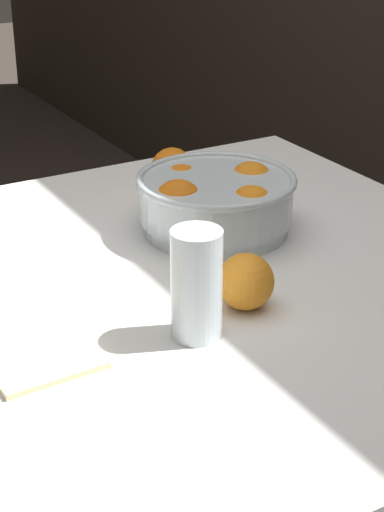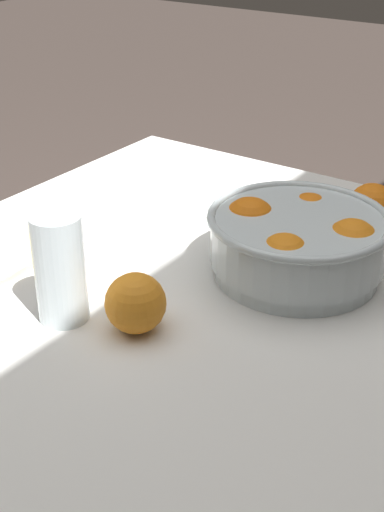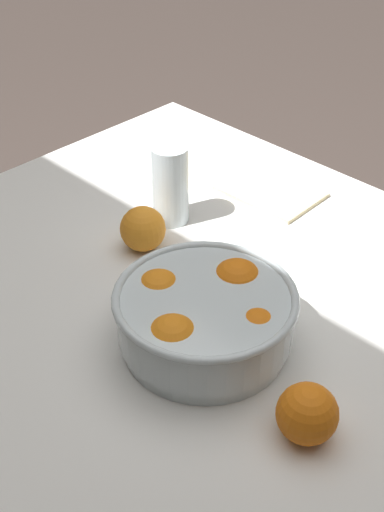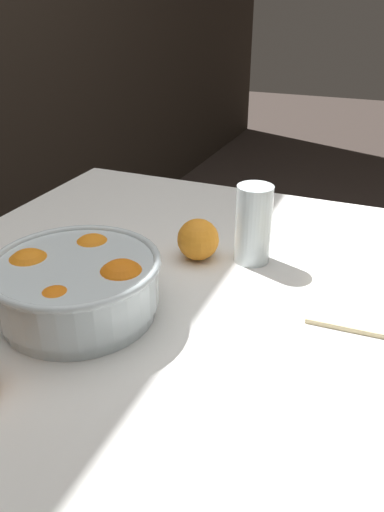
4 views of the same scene
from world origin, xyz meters
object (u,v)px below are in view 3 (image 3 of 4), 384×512
(fruit_bowl, at_px, (205,316))
(juice_glass, at_px, (170,189))
(orange_loose_near_bowl, at_px, (307,414))
(orange_loose_front, at_px, (143,229))

(fruit_bowl, distance_m, juice_glass, 0.33)
(orange_loose_near_bowl, relative_size, orange_loose_front, 1.00)
(fruit_bowl, relative_size, juice_glass, 1.77)
(orange_loose_near_bowl, xyz_separation_m, orange_loose_front, (0.44, -0.13, -0.00))
(juice_glass, height_order, orange_loose_front, juice_glass)
(juice_glass, bearing_deg, orange_loose_front, 108.24)
(juice_glass, xyz_separation_m, orange_loose_near_bowl, (-0.48, 0.22, -0.02))
(orange_loose_near_bowl, bearing_deg, juice_glass, -25.31)
(fruit_bowl, bearing_deg, orange_loose_near_bowl, 171.55)
(juice_glass, xyz_separation_m, orange_loose_front, (-0.03, 0.09, -0.02))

